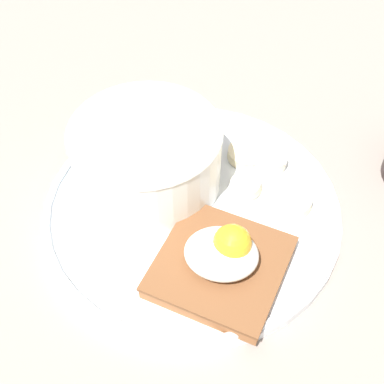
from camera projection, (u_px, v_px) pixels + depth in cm
name	position (u px, v px, depth cm)	size (l,w,h in cm)	color
ground_plane	(192.00, 221.00, 48.33)	(120.00, 120.00, 2.00)	gray
plate	(192.00, 208.00, 46.97)	(25.99, 25.99, 1.60)	white
oatmeal_bowl	(147.00, 156.00, 46.38)	(13.17, 13.17, 6.40)	white
toast_slice	(220.00, 266.00, 41.86)	(11.57, 11.57, 1.40)	brown
poached_egg	(224.00, 251.00, 40.41)	(5.73, 4.88, 3.53)	white
banana_slice_front	(246.00, 186.00, 47.59)	(3.99, 3.97, 1.53)	#F6E7BC
banana_slice_left	(270.00, 161.00, 49.48)	(4.34, 4.30, 1.61)	#FAE8C7
banana_slice_back	(246.00, 154.00, 50.40)	(4.31, 4.28, 1.10)	beige
banana_slice_right	(293.00, 201.00, 46.40)	(4.83, 4.85, 1.51)	beige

